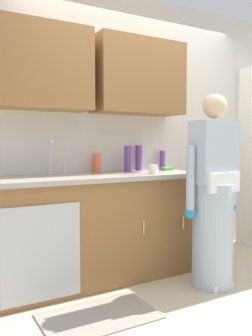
# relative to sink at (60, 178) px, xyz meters

# --- Properties ---
(ground_plane) EXTENTS (9.00, 9.00, 0.00)m
(ground_plane) POSITION_rel_sink_xyz_m (0.90, -0.71, -0.93)
(ground_plane) COLOR beige
(kitchen_wall_with_uppers) EXTENTS (4.80, 0.44, 2.70)m
(kitchen_wall_with_uppers) POSITION_rel_sink_xyz_m (0.76, 0.29, 0.55)
(kitchen_wall_with_uppers) COLOR beige
(kitchen_wall_with_uppers) RESTS_ON ground
(counter_cabinet) EXTENTS (1.90, 0.62, 0.90)m
(counter_cabinet) POSITION_rel_sink_xyz_m (0.34, -0.01, -0.48)
(counter_cabinet) COLOR brown
(counter_cabinet) RESTS_ON ground
(countertop) EXTENTS (1.96, 0.66, 0.04)m
(countertop) POSITION_rel_sink_xyz_m (0.35, -0.01, -0.01)
(countertop) COLOR #A8A093
(countertop) RESTS_ON counter_cabinet
(sink) EXTENTS (0.50, 0.36, 0.35)m
(sink) POSITION_rel_sink_xyz_m (0.00, 0.00, 0.00)
(sink) COLOR #B7BABF
(sink) RESTS_ON counter_cabinet
(person_at_sink) EXTENTS (0.55, 0.34, 1.62)m
(person_at_sink) POSITION_rel_sink_xyz_m (1.12, -0.63, -0.23)
(person_at_sink) COLOR white
(person_at_sink) RESTS_ON ground
(floor_mat) EXTENTS (0.80, 0.50, 0.01)m
(floor_mat) POSITION_rel_sink_xyz_m (0.05, -0.66, -0.92)
(floor_mat) COLOR gray
(floor_mat) RESTS_ON ground
(bottle_cleaner_spray) EXTENTS (0.07, 0.07, 0.25)m
(bottle_cleaner_spray) POSITION_rel_sink_xyz_m (0.74, 0.15, 0.14)
(bottle_cleaner_spray) COLOR #66388C
(bottle_cleaner_spray) RESTS_ON countertop
(bottle_water_tall) EXTENTS (0.07, 0.07, 0.25)m
(bottle_water_tall) POSITION_rel_sink_xyz_m (0.91, 0.22, 0.14)
(bottle_water_tall) COLOR #66388C
(bottle_water_tall) RESTS_ON countertop
(bottle_water_short) EXTENTS (0.06, 0.06, 0.20)m
(bottle_water_short) POSITION_rel_sink_xyz_m (1.21, 0.23, 0.11)
(bottle_water_short) COLOR #66388C
(bottle_water_short) RESTS_ON countertop
(bottle_soap) EXTENTS (0.08, 0.08, 0.18)m
(bottle_soap) POSITION_rel_sink_xyz_m (0.42, 0.17, 0.11)
(bottle_soap) COLOR #E05933
(bottle_soap) RESTS_ON countertop
(cup_by_sink) EXTENTS (0.08, 0.08, 0.08)m
(cup_by_sink) POSITION_rel_sink_xyz_m (0.79, -0.22, 0.06)
(cup_by_sink) COLOR white
(cup_by_sink) RESTS_ON countertop
(knife_on_counter) EXTENTS (0.15, 0.22, 0.01)m
(knife_on_counter) POSITION_rel_sink_xyz_m (0.56, -0.09, 0.02)
(knife_on_counter) COLOR silver
(knife_on_counter) RESTS_ON countertop
(sponge) EXTENTS (0.11, 0.07, 0.03)m
(sponge) POSITION_rel_sink_xyz_m (1.16, 0.08, 0.03)
(sponge) COLOR #4CBF4C
(sponge) RESTS_ON countertop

